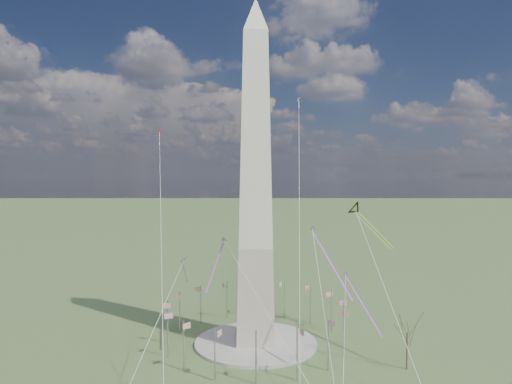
{
  "coord_description": "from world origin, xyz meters",
  "views": [
    {
      "loc": [
        -0.27,
        -132.8,
        49.69
      ],
      "look_at": [
        0.08,
        0.0,
        44.9
      ],
      "focal_mm": 32.0,
      "sensor_mm": 36.0,
      "label": 1
    }
  ],
  "objects": [
    {
      "name": "ground",
      "position": [
        0.0,
        0.0,
        0.0
      ],
      "size": [
        2000.0,
        2000.0,
        0.0
      ],
      "primitive_type": "plane",
      "color": "#3F572B",
      "rests_on": "ground"
    },
    {
      "name": "tree_near",
      "position": [
        38.69,
        -17.78,
        10.21
      ],
      "size": [
        8.18,
        8.18,
        14.32
      ],
      "color": "#4D432F",
      "rests_on": "ground"
    },
    {
      "name": "kite_streamer_right",
      "position": [
        29.86,
        -0.55,
        14.64
      ],
      "size": [
        7.44,
        19.46,
        13.8
      ],
      "rotation": [
        0.0,
        0.0,
        3.46
      ],
      "color": "red",
      "rests_on": "ground"
    },
    {
      "name": "kite_delta_black",
      "position": [
        32.57,
        12.53,
        38.22
      ],
      "size": [
        12.76,
        15.77,
        13.72
      ],
      "rotation": [
        0.0,
        0.0,
        3.75
      ],
      "color": "black",
      "rests_on": "ground"
    },
    {
      "name": "kite_streamer_mid",
      "position": [
        -10.88,
        -2.97,
        26.03
      ],
      "size": [
        4.73,
        18.15,
        12.57
      ],
      "rotation": [
        0.0,
        0.0,
        2.94
      ],
      "color": "red",
      "rests_on": "ground"
    },
    {
      "name": "kite_streamer_left",
      "position": [
        18.33,
        -12.27,
        29.5
      ],
      "size": [
        8.32,
        22.19,
        15.72
      ],
      "rotation": [
        0.0,
        0.0,
        3.45
      ],
      "color": "red",
      "rests_on": "ground"
    },
    {
      "name": "kite_diamond_purple",
      "position": [
        -21.76,
        4.98,
        23.18
      ],
      "size": [
        1.72,
        2.68,
        8.24
      ],
      "rotation": [
        0.0,
        0.0,
        2.62
      ],
      "color": "navy",
      "rests_on": "ground"
    },
    {
      "name": "kite_small_white",
      "position": [
        16.35,
        40.16,
        78.23
      ],
      "size": [
        1.34,
        1.92,
        4.0
      ],
      "rotation": [
        0.0,
        0.0,
        2.39
      ],
      "color": "white",
      "rests_on": "ground"
    },
    {
      "name": "kite_small_red",
      "position": [
        -34.03,
        29.0,
        65.23
      ],
      "size": [
        1.68,
        1.5,
        4.57
      ],
      "rotation": [
        0.0,
        0.0,
        3.15
      ],
      "color": "red",
      "rests_on": "ground"
    },
    {
      "name": "plaza",
      "position": [
        0.0,
        0.0,
        0.4
      ],
      "size": [
        36.0,
        36.0,
        0.8
      ],
      "primitive_type": "cylinder",
      "color": "#A7A098",
      "rests_on": "ground"
    },
    {
      "name": "washington_monument",
      "position": [
        0.0,
        0.0,
        47.95
      ],
      "size": [
        15.56,
        15.56,
        100.0
      ],
      "color": "#B7A799",
      "rests_on": "plaza"
    },
    {
      "name": "flagpole_ring",
      "position": [
        -0.0,
        -0.0,
        7.27
      ],
      "size": [
        54.4,
        54.4,
        13.0
      ],
      "color": "#AFB2B6",
      "rests_on": "ground"
    }
  ]
}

